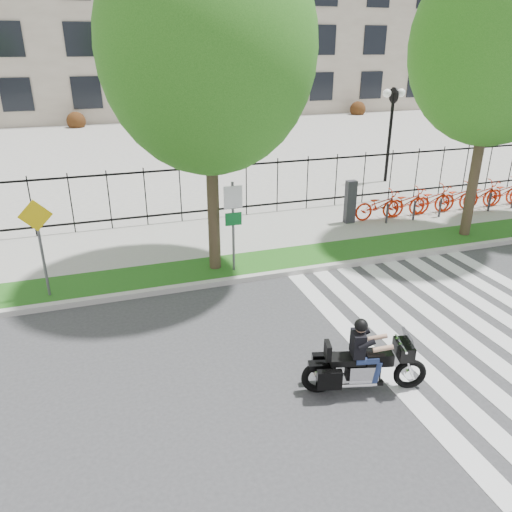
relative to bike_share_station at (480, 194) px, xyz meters
name	(u,v)px	position (x,y,z in m)	size (l,w,h in m)	color
ground	(270,373)	(-11.09, -7.20, -0.66)	(120.00, 120.00, 0.00)	#373739
curb	(218,283)	(-11.09, -3.10, -0.59)	(60.00, 0.20, 0.15)	#BAB6AF
grass_verge	(210,270)	(-11.09, -2.25, -0.59)	(60.00, 1.50, 0.15)	#195214
sidewalk	(192,240)	(-11.09, 0.25, -0.59)	(60.00, 3.50, 0.15)	gray
plaza	(136,145)	(-11.09, 17.80, -0.61)	(80.00, 34.00, 0.10)	gray
crosswalk_stripes	(473,332)	(-6.27, -7.20, -0.66)	(5.70, 8.00, 0.01)	silver
iron_fence	(181,194)	(-11.09, 2.00, 0.49)	(30.00, 0.06, 2.00)	black
lamp_post_right	(392,112)	(-1.09, 4.80, 2.54)	(1.06, 0.70, 4.25)	black
street_tree_1	(208,48)	(-10.94, -2.25, 5.19)	(5.26, 5.26, 8.73)	#3B2E20
street_tree_2	(497,46)	(-2.46, -2.25, 5.22)	(4.94, 4.94, 8.59)	#3B2E20
bike_share_station	(480,194)	(0.00, 0.00, 0.00)	(11.15, 0.88, 1.50)	#2D2D33
sign_pole_regulatory	(233,216)	(-10.50, -2.62, 1.08)	(0.50, 0.09, 2.50)	#59595B
sign_pole_warning	(39,236)	(-15.30, -2.62, 1.08)	(0.78, 0.09, 2.49)	#59595B
motorcycle_rider	(365,362)	(-9.63, -8.19, -0.06)	(2.29, 1.02, 1.81)	black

